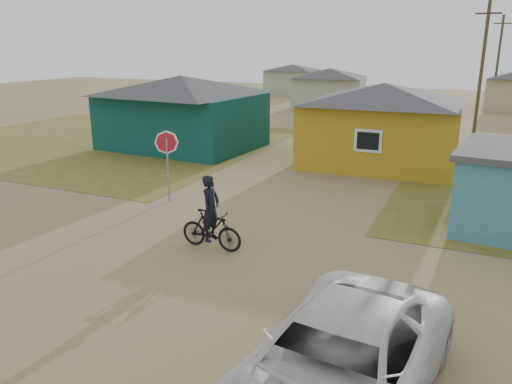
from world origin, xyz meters
TOP-DOWN VIEW (x-y plane):
  - ground at (0.00, 0.00)m, footprint 120.00×120.00m
  - grass_nw at (-14.00, 13.00)m, footprint 20.00×18.00m
  - house_teal at (-8.50, 13.50)m, footprint 8.93×7.08m
  - house_yellow at (2.50, 14.00)m, footprint 7.72×6.76m
  - house_pale_west at (-6.00, 34.00)m, footprint 7.04×6.15m
  - house_pale_north at (-14.00, 46.00)m, footprint 6.28×5.81m
  - utility_pole_near at (6.50, 22.00)m, footprint 1.40×0.20m
  - utility_pole_far at (7.50, 38.00)m, footprint 1.40×0.20m
  - stop_sign at (-3.45, 4.56)m, footprint 0.87×0.16m
  - cyclist at (0.21, 1.26)m, footprint 1.93×0.70m
  - vehicle at (5.26, -3.69)m, footprint 3.27×6.04m

SIDE VIEW (x-z plane):
  - ground at x=0.00m, z-range 0.00..0.00m
  - grass_nw at x=-14.00m, z-range 0.00..0.01m
  - cyclist at x=0.21m, z-range -0.29..1.87m
  - vehicle at x=5.26m, z-range 0.00..1.61m
  - house_pale_north at x=-14.00m, z-range 0.05..3.45m
  - house_pale_west at x=-6.00m, z-range 0.06..3.66m
  - stop_sign at x=-3.45m, z-range 0.61..3.28m
  - house_yellow at x=2.50m, z-range 0.05..3.95m
  - house_teal at x=-8.50m, z-range 0.05..4.05m
  - utility_pole_near at x=6.50m, z-range 0.14..8.14m
  - utility_pole_far at x=7.50m, z-range 0.14..8.14m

